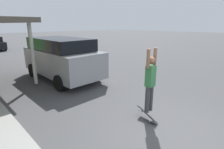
% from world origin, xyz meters
% --- Properties ---
extents(ground_plane, '(120.00, 120.00, 0.00)m').
position_xyz_m(ground_plane, '(0.00, 0.00, 0.00)').
color(ground_plane, '#49494C').
extents(suv_parked, '(2.18, 4.69, 2.06)m').
position_xyz_m(suv_parked, '(0.41, 6.13, 1.11)').
color(suv_parked, gray).
rests_on(suv_parked, ground_plane).
extents(skateboarder, '(0.41, 0.21, 1.83)m').
position_xyz_m(skateboarder, '(0.13, 0.71, 1.22)').
color(skateboarder, '#38383D').
rests_on(skateboarder, ground_plane).
extents(skateboard, '(0.33, 0.73, 0.35)m').
position_xyz_m(skateboard, '(0.10, 0.73, 0.17)').
color(skateboard, black).
rests_on(skateboard, ground_plane).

